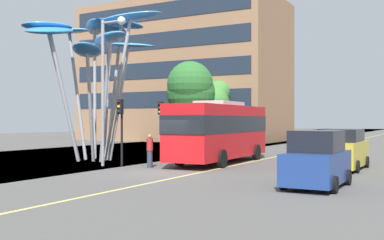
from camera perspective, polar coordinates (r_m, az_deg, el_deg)
ground at (r=23.23m, az=-6.11°, el=-6.30°), size 120.00×240.00×0.10m
red_bus at (r=27.62m, az=3.36°, el=-1.13°), size 3.01×9.69×3.58m
leaf_sculpture at (r=29.83m, az=-11.50°, el=9.19°), size 8.90×8.77×9.10m
traffic_light_kerb_near at (r=25.77m, az=-8.59°, el=0.27°), size 0.28×0.42×3.62m
traffic_light_kerb_far at (r=29.32m, az=-3.74°, el=0.26°), size 0.28×0.42×3.63m
traffic_light_island_mid at (r=33.12m, az=0.78°, el=0.28°), size 0.28×0.42×3.67m
car_parked_near at (r=18.22m, az=14.79°, el=-4.78°), size 1.98×3.83×2.12m
car_parked_mid at (r=25.21m, az=17.78°, el=-3.48°), size 1.99×4.59×2.05m
street_lamp at (r=26.10m, az=-10.14°, el=5.63°), size 1.58×0.44×8.00m
tree_pavement_near at (r=38.48m, az=-0.11°, el=3.56°), size 3.97×4.17×7.25m
tree_pavement_far at (r=49.77m, az=2.68°, el=2.57°), size 4.36×5.20×6.99m
pedestrian at (r=24.97m, az=-5.10°, el=-3.71°), size 0.34×0.34×1.76m
backdrop_building at (r=59.27m, az=-0.97°, el=5.64°), size 24.36×12.54×16.61m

